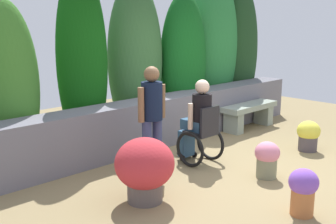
{
  "coord_description": "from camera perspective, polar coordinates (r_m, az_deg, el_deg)",
  "views": [
    {
      "loc": [
        -4.94,
        -3.64,
        2.22
      ],
      "look_at": [
        -0.66,
        0.77,
        0.85
      ],
      "focal_mm": 44.61,
      "sensor_mm": 36.0,
      "label": 1
    }
  ],
  "objects": [
    {
      "name": "flower_pot_purple_near",
      "position": [
        5.1,
        17.98,
        -10.0
      ],
      "size": [
        0.34,
        0.34,
        0.56
      ],
      "color": "#B7693A",
      "rests_on": "ground"
    },
    {
      "name": "stone_retaining_wall",
      "position": [
        7.5,
        -1.38,
        -1.26
      ],
      "size": [
        7.44,
        0.54,
        0.85
      ],
      "primitive_type": "cube",
      "color": "slate",
      "rests_on": "ground"
    },
    {
      "name": "ground_plane",
      "position": [
        6.52,
        9.01,
        -7.49
      ],
      "size": [
        11.81,
        11.81,
        0.0
      ],
      "primitive_type": "plane",
      "color": "#8C7850"
    },
    {
      "name": "flower_pot_red_accent",
      "position": [
        7.56,
        18.63,
        -2.96
      ],
      "size": [
        0.39,
        0.39,
        0.52
      ],
      "color": "#4E464C",
      "rests_on": "ground"
    },
    {
      "name": "stone_bench",
      "position": [
        8.77,
        11.05,
        -0.04
      ],
      "size": [
        1.42,
        0.42,
        0.52
      ],
      "rotation": [
        0.0,
        0.0,
        -0.05
      ],
      "color": "gray",
      "rests_on": "ground"
    },
    {
      "name": "person_in_wheelchair",
      "position": [
        6.5,
        4.25,
        -1.71
      ],
      "size": [
        0.53,
        0.66,
        1.33
      ],
      "rotation": [
        0.0,
        0.0,
        0.2
      ],
      "color": "black",
      "rests_on": "ground"
    },
    {
      "name": "flower_pot_terracotta_by_wall",
      "position": [
        6.14,
        13.38,
        -6.11
      ],
      "size": [
        0.36,
        0.36,
        0.53
      ],
      "color": "gray",
      "rests_on": "ground"
    },
    {
      "name": "person_standing_companion",
      "position": [
        5.9,
        -2.21,
        -0.25
      ],
      "size": [
        0.49,
        0.3,
        1.59
      ],
      "rotation": [
        0.0,
        0.0,
        0.19
      ],
      "color": "#363E65",
      "rests_on": "ground"
    },
    {
      "name": "flower_pot_small_foreground",
      "position": [
        5.17,
        -3.22,
        -7.62
      ],
      "size": [
        0.74,
        0.74,
        0.81
      ],
      "color": "#574C4B",
      "rests_on": "ground"
    },
    {
      "name": "hedge_backdrop",
      "position": [
        8.17,
        -1.67,
        7.27
      ],
      "size": [
        7.66,
        1.1,
        3.25
      ],
      "color": "#326F30",
      "rests_on": "ground"
    }
  ]
}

